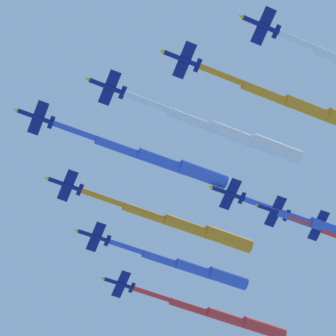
% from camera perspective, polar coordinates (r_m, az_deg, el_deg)
% --- Properties ---
extents(jet_lead, '(25.18, 52.14, 4.30)m').
position_cam_1_polar(jet_lead, '(186.27, -0.48, 0.54)').
color(jet_lead, navy).
extents(jet_port_inner, '(25.18, 53.11, 4.27)m').
position_cam_1_polar(jet_port_inner, '(183.50, 5.06, 2.54)').
color(jet_port_inner, navy).
extents(jet_starboard_inner, '(25.34, 53.68, 4.24)m').
position_cam_1_polar(jet_starboard_inner, '(195.35, 1.52, -4.41)').
color(jet_starboard_inner, navy).
extents(jet_port_mid, '(25.17, 52.54, 4.37)m').
position_cam_1_polar(jet_port_mid, '(180.46, 10.62, 4.43)').
color(jet_port_mid, navy).
extents(jet_starboard_mid, '(23.08, 47.42, 4.35)m').
position_cam_1_polar(jet_starboard_mid, '(207.27, 1.99, -7.56)').
color(jet_starboard_mid, navy).
extents(jet_starboard_outer, '(25.51, 54.23, 4.27)m').
position_cam_1_polar(jet_starboard_outer, '(222.53, 4.55, -11.18)').
color(jet_starboard_outer, navy).
extents(jet_trail_port, '(23.09, 46.79, 4.25)m').
position_cam_1_polar(jet_trail_port, '(199.60, 12.01, -4.42)').
color(jet_trail_port, navy).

